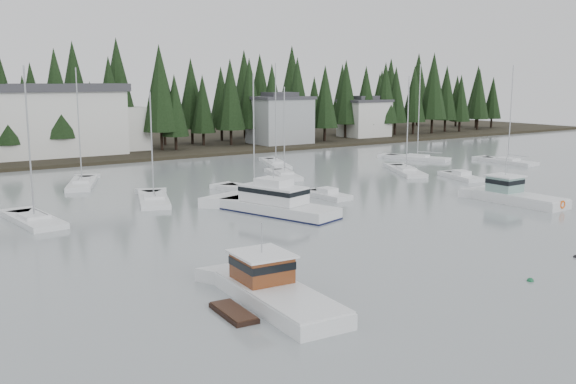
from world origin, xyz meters
name	(u,v)px	position (x,y,z in m)	size (l,w,h in m)	color
ground	(528,309)	(0.00, 0.00, 0.00)	(260.00, 260.00, 0.00)	gray
far_shore_land	(51,149)	(0.00, 97.00, 0.00)	(240.00, 54.00, 1.00)	black
conifer_treeline	(68,154)	(0.00, 86.00, 0.00)	(200.00, 22.00, 20.00)	black
house_east_a	(280,119)	(36.00, 78.00, 4.90)	(10.60, 8.48, 9.25)	#999EA0
house_east_b	(364,117)	(58.00, 80.00, 4.40)	(9.54, 7.42, 8.25)	silver
harbor_inn	(53,121)	(-2.96, 82.34, 5.78)	(29.50, 11.50, 10.90)	silver
lobster_boat_brown	(273,294)	(-10.81, 8.29, 0.55)	(5.45, 9.96, 4.82)	white
cabin_cruiser_center	(277,206)	(2.42, 28.00, 0.75)	(6.90, 12.12, 4.97)	white
lobster_boat_teal	(516,197)	(24.72, 18.96, 0.60)	(3.36, 9.17, 5.03)	white
sailboat_1	(417,159)	(42.00, 49.25, 0.09)	(5.96, 10.04, 14.81)	white
sailboat_2	(508,162)	(49.84, 38.81, 0.09)	(2.94, 9.06, 14.58)	white
sailboat_3	(254,192)	(6.56, 38.74, 0.08)	(4.95, 9.07, 13.21)	white
sailboat_4	(82,185)	(-7.50, 53.65, 0.08)	(6.11, 9.78, 13.89)	white
sailboat_5	(276,165)	(20.36, 55.53, 0.09)	(5.90, 10.39, 14.82)	white
sailboat_7	(406,172)	(30.56, 40.04, 0.07)	(7.08, 10.08, 13.00)	white
sailboat_9	(35,222)	(-16.71, 36.48, 0.08)	(3.68, 8.54, 13.72)	white
sailboat_10	(154,201)	(-4.62, 39.61, 0.06)	(5.55, 9.24, 11.41)	white
sailboat_11	(284,176)	(15.41, 46.04, 0.07)	(4.82, 8.54, 11.69)	white
runabout_1	(327,196)	(11.15, 31.76, 0.13)	(2.56, 5.53, 1.42)	white
runabout_2	(461,178)	(32.53, 32.54, 0.13)	(3.99, 6.88, 1.42)	white
mooring_buoy_green	(530,281)	(4.22, 2.82, 0.00)	(0.42, 0.42, 0.42)	#145933
mooring_buoy_dark	(576,257)	(11.37, 4.29, 0.00)	(0.37, 0.37, 0.37)	black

